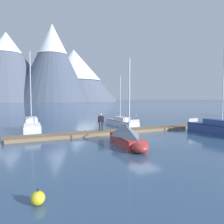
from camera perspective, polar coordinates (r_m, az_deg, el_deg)
ground_plane at (r=18.98m, az=8.23°, el=-7.08°), size 700.00×700.00×0.00m
mountain_shoulder_ridge at (r=218.43m, az=-25.80°, el=10.66°), size 85.16×85.16×61.63m
mountain_east_summit at (r=200.50m, az=-15.27°, el=12.54°), size 63.15×63.15×67.28m
mountain_rear_spur at (r=234.98m, az=-9.95°, el=9.82°), size 91.76×91.76×53.69m
dock at (r=22.31m, az=2.32°, el=-5.06°), size 21.71×2.28×0.30m
sailboat_nearest_berth at (r=24.60m, az=-20.30°, el=-3.39°), size 2.07×6.74×8.39m
sailboat_second_berth at (r=16.33m, az=3.94°, el=-6.17°), size 2.26×5.47×6.34m
sailboat_mid_dock_port at (r=27.91m, az=2.06°, el=-2.62°), size 1.41×7.59×6.26m
sailboat_mid_dock_starboard at (r=22.96m, az=26.60°, el=-4.01°), size 1.71×7.38×8.11m
person_on_dock at (r=21.68m, az=-2.90°, el=-2.34°), size 0.56×0.34×1.69m
mooring_buoy_channel_marker at (r=8.10m, az=-18.82°, el=-20.53°), size 0.47×0.47×0.55m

